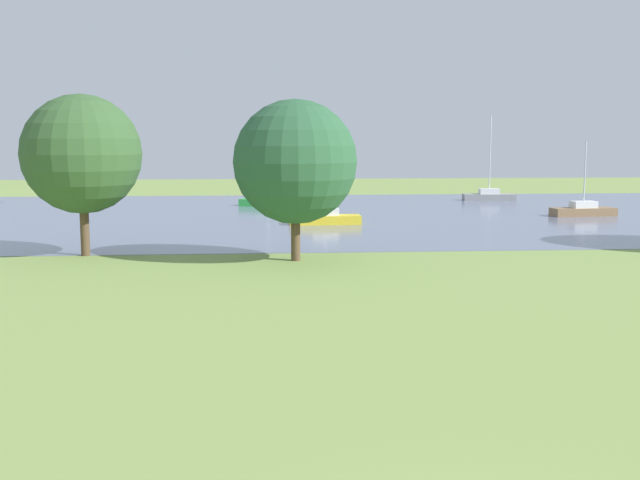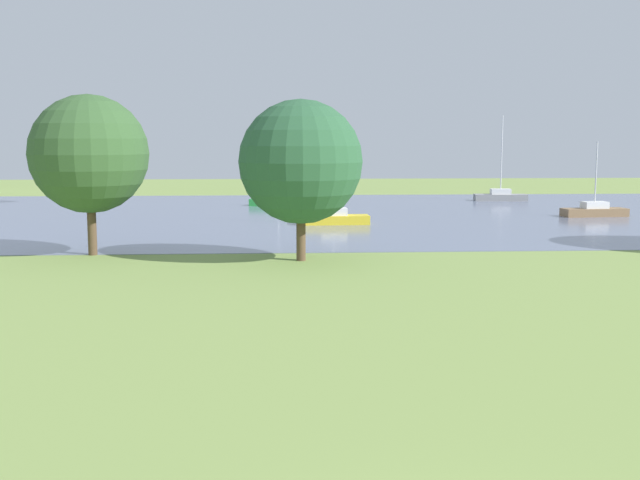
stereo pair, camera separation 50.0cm
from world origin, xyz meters
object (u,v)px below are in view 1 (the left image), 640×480
Objects in this scene: sailboat_brown at (583,210)px; tree_west_far at (295,162)px; sailboat_yellow at (325,218)px; sailboat_green at (268,201)px; tree_mid_shore at (82,154)px; sailboat_gray at (489,196)px.

tree_west_far reaches higher than sailboat_brown.
sailboat_green is at bearing 104.45° from sailboat_yellow.
tree_west_far reaches higher than sailboat_yellow.
sailboat_brown is at bearing 40.94° from tree_west_far.
tree_mid_shore is (-13.07, -13.02, 4.56)m from sailboat_yellow.
tree_mid_shore is (-9.40, -27.29, 4.57)m from sailboat_green.
sailboat_green is (-23.46, 10.15, 0.00)m from sailboat_brown.
sailboat_brown is at bearing -23.40° from sailboat_green.
tree_west_far is (0.96, -29.67, 4.24)m from sailboat_green.
sailboat_brown is 30.09m from tree_west_far.
sailboat_brown is 0.73× the size of tree_west_far.
sailboat_yellow reaches higher than sailboat_brown.
tree_mid_shore reaches higher than tree_west_far.
sailboat_green is 0.76× the size of tree_west_far.
sailboat_yellow is 16.20m from tree_west_far.
sailboat_brown is 0.70× the size of tree_mid_shore.
sailboat_brown is 14.95m from sailboat_gray.
tree_mid_shore is (-30.07, -31.83, 4.54)m from sailboat_gray.
sailboat_brown is 37.34m from tree_mid_shore.
sailboat_gray is 39.71m from tree_west_far.
sailboat_brown is 0.95× the size of sailboat_green.
sailboat_yellow is 0.92× the size of tree_west_far.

